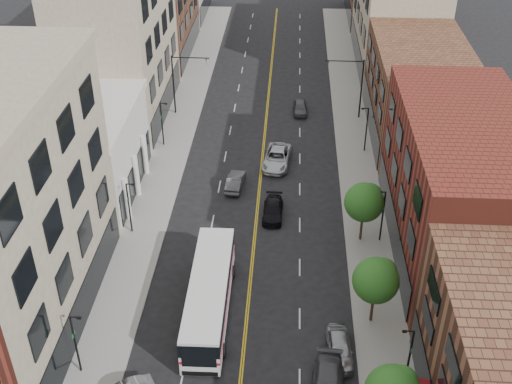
% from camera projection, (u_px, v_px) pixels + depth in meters
% --- Properties ---
extents(sidewalk_left, '(4.00, 110.00, 0.15)m').
position_uv_depth(sidewalk_left, '(165.00, 169.00, 66.56)').
color(sidewalk_left, gray).
rests_on(sidewalk_left, ground).
extents(sidewalk_right, '(4.00, 110.00, 0.15)m').
position_uv_depth(sidewalk_right, '(358.00, 174.00, 65.60)').
color(sidewalk_right, gray).
rests_on(sidewalk_right, ground).
extents(bldg_l_white, '(10.00, 14.00, 8.00)m').
position_uv_depth(bldg_l_white, '(82.00, 153.00, 61.41)').
color(bldg_l_white, silver).
rests_on(bldg_l_white, ground).
extents(bldg_l_far_a, '(10.00, 20.00, 18.00)m').
position_uv_depth(bldg_l_far_a, '(118.00, 41.00, 72.87)').
color(bldg_l_far_a, gray).
rests_on(bldg_l_far_a, ground).
extents(bldg_l_far_b, '(10.00, 20.00, 15.00)m').
position_uv_depth(bldg_l_far_b, '(153.00, 2.00, 90.40)').
color(bldg_l_far_b, brown).
rests_on(bldg_l_far_b, ground).
extents(bldg_r_mid, '(10.00, 22.00, 12.00)m').
position_uv_depth(bldg_r_mid, '(460.00, 186.00, 52.83)').
color(bldg_r_mid, maroon).
rests_on(bldg_r_mid, ground).
extents(bldg_r_far_a, '(10.00, 20.00, 10.00)m').
position_uv_depth(bldg_r_far_a, '(419.00, 91.00, 70.92)').
color(bldg_r_far_a, brown).
rests_on(bldg_r_far_a, ground).
extents(bldg_r_far_b, '(10.00, 22.00, 14.00)m').
position_uv_depth(bldg_r_far_b, '(397.00, 14.00, 87.36)').
color(bldg_r_far_b, gray).
rests_on(bldg_r_far_b, ground).
extents(tree_r_2, '(3.40, 3.40, 5.59)m').
position_uv_depth(tree_r_2, '(377.00, 279.00, 45.93)').
color(tree_r_2, black).
rests_on(tree_r_2, sidewalk_right).
extents(tree_r_3, '(3.40, 3.40, 5.59)m').
position_uv_depth(tree_r_3, '(365.00, 201.00, 54.28)').
color(tree_r_3, black).
rests_on(tree_r_3, sidewalk_right).
extents(lamp_l_1, '(0.81, 0.55, 5.05)m').
position_uv_depth(lamp_l_1, '(76.00, 341.00, 42.47)').
color(lamp_l_1, black).
rests_on(lamp_l_1, sidewalk_left).
extents(lamp_l_2, '(0.81, 0.55, 5.05)m').
position_uv_depth(lamp_l_2, '(129.00, 205.00, 55.83)').
color(lamp_l_2, black).
rests_on(lamp_l_2, sidewalk_left).
extents(lamp_l_3, '(0.81, 0.55, 5.05)m').
position_uv_depth(lamp_l_3, '(162.00, 122.00, 69.20)').
color(lamp_l_3, black).
rests_on(lamp_l_3, sidewalk_left).
extents(lamp_r_1, '(0.81, 0.55, 5.05)m').
position_uv_depth(lamp_r_1, '(409.00, 355.00, 41.42)').
color(lamp_r_1, black).
rests_on(lamp_r_1, sidewalk_right).
extents(lamp_r_2, '(0.81, 0.55, 5.05)m').
position_uv_depth(lamp_r_2, '(382.00, 213.00, 54.78)').
color(lamp_r_2, black).
rests_on(lamp_r_2, sidewalk_right).
extents(lamp_r_3, '(0.81, 0.55, 5.05)m').
position_uv_depth(lamp_r_3, '(366.00, 127.00, 68.15)').
color(lamp_r_3, black).
rests_on(lamp_r_3, sidewalk_right).
extents(signal_mast_left, '(4.49, 0.18, 7.20)m').
position_uv_depth(signal_mast_left, '(179.00, 78.00, 74.93)').
color(signal_mast_left, black).
rests_on(signal_mast_left, sidewalk_left).
extents(signal_mast_right, '(4.49, 0.18, 7.20)m').
position_uv_depth(signal_mast_right, '(356.00, 82.00, 73.94)').
color(signal_mast_right, black).
rests_on(signal_mast_right, sidewalk_right).
extents(city_bus, '(3.21, 12.86, 3.30)m').
position_uv_depth(city_bus, '(209.00, 294.00, 47.88)').
color(city_bus, silver).
rests_on(city_bus, ground).
extents(car_parked_far, '(1.92, 4.41, 1.48)m').
position_uv_depth(car_parked_far, '(340.00, 348.00, 44.89)').
color(car_parked_far, '#9A9DA1').
rests_on(car_parked_far, ground).
extents(car_lane_behind, '(1.84, 4.35, 1.39)m').
position_uv_depth(car_lane_behind, '(235.00, 181.00, 63.33)').
color(car_lane_behind, '#434247').
rests_on(car_lane_behind, ground).
extents(car_lane_a, '(1.94, 4.54, 1.30)m').
position_uv_depth(car_lane_a, '(273.00, 210.00, 59.25)').
color(car_lane_a, black).
rests_on(car_lane_a, ground).
extents(car_lane_b, '(3.33, 6.10, 1.62)m').
position_uv_depth(car_lane_b, '(277.00, 158.00, 67.01)').
color(car_lane_b, '#B9BDC1').
rests_on(car_lane_b, ground).
extents(car_lane_c, '(1.73, 4.05, 1.36)m').
position_uv_depth(car_lane_c, '(300.00, 107.00, 77.36)').
color(car_lane_c, '#46474B').
rests_on(car_lane_c, ground).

